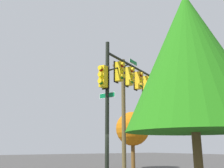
{
  "coord_description": "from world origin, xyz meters",
  "views": [
    {
      "loc": [
        -6.8,
        -10.19,
        1.88
      ],
      "look_at": [
        0.13,
        -0.23,
        4.99
      ],
      "focal_mm": 39.79,
      "sensor_mm": 36.0,
      "label": 1
    }
  ],
  "objects_px": {
    "signal_pole_assembly": "(125,84)",
    "tree_near": "(133,129)",
    "utility_pole": "(124,114)",
    "tree_mid": "(190,58)"
  },
  "relations": [
    {
      "from": "tree_mid",
      "to": "tree_near",
      "type": "bearing_deg",
      "value": 57.89
    },
    {
      "from": "signal_pole_assembly",
      "to": "utility_pole",
      "type": "relative_size",
      "value": 0.94
    },
    {
      "from": "signal_pole_assembly",
      "to": "tree_mid",
      "type": "bearing_deg",
      "value": -106.15
    },
    {
      "from": "utility_pole",
      "to": "signal_pole_assembly",
      "type": "bearing_deg",
      "value": -125.44
    },
    {
      "from": "signal_pole_assembly",
      "to": "tree_near",
      "type": "height_order",
      "value": "signal_pole_assembly"
    },
    {
      "from": "signal_pole_assembly",
      "to": "tree_near",
      "type": "xyz_separation_m",
      "value": [
        6.55,
        7.34,
        -1.81
      ]
    },
    {
      "from": "utility_pole",
      "to": "tree_near",
      "type": "relative_size",
      "value": 1.51
    },
    {
      "from": "tree_near",
      "to": "tree_mid",
      "type": "relative_size",
      "value": 0.7
    },
    {
      "from": "utility_pole",
      "to": "tree_mid",
      "type": "bearing_deg",
      "value": -111.79
    },
    {
      "from": "utility_pole",
      "to": "tree_near",
      "type": "xyz_separation_m",
      "value": [
        5.1,
        5.3,
        -0.46
      ]
    }
  ]
}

